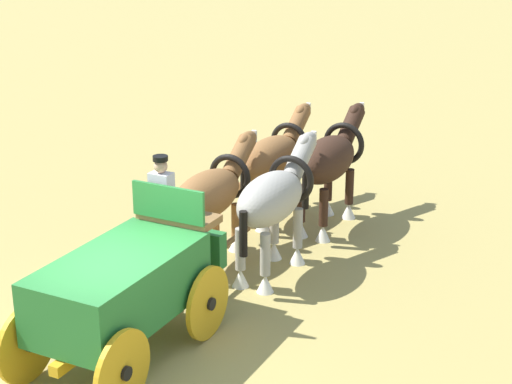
{
  "coord_description": "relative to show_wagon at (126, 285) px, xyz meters",
  "views": [
    {
      "loc": [
        -9.59,
        -5.39,
        6.43
      ],
      "look_at": [
        4.42,
        -0.55,
        1.2
      ],
      "focal_mm": 58.4,
      "sensor_mm": 36.0,
      "label": 1
    }
  ],
  "objects": [
    {
      "name": "draft_horse_rear_off",
      "position": [
        3.45,
        -1.15,
        0.27
      ],
      "size": [
        2.97,
        1.15,
        2.27
      ],
      "color": "#9E998E",
      "rests_on": "ground"
    },
    {
      "name": "show_wagon",
      "position": [
        0.0,
        0.0,
        0.0
      ],
      "size": [
        5.75,
        2.16,
        2.64
      ],
      "color": "#236B2D",
      "rests_on": "ground"
    },
    {
      "name": "draft_horse_rear_near",
      "position": [
        3.64,
        0.14,
        0.15
      ],
      "size": [
        3.03,
        1.13,
        2.12
      ],
      "color": "brown",
      "rests_on": "ground"
    },
    {
      "name": "draft_horse_lead_off",
      "position": [
        6.02,
        -1.52,
        0.28
      ],
      "size": [
        3.06,
        1.17,
        2.28
      ],
      "color": "#331E14",
      "rests_on": "ground"
    },
    {
      "name": "draft_horse_lead_near",
      "position": [
        6.22,
        -0.23,
        0.14
      ],
      "size": [
        3.21,
        1.15,
        2.11
      ],
      "color": "brown",
      "rests_on": "ground"
    },
    {
      "name": "ground_plane",
      "position": [
        -0.16,
        0.02,
        -1.12
      ],
      "size": [
        220.0,
        220.0,
        0.0
      ],
      "primitive_type": "plane",
      "color": "#9E8C4C"
    }
  ]
}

